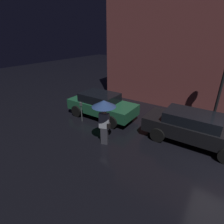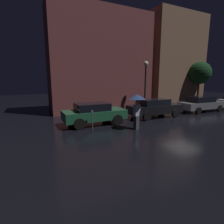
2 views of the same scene
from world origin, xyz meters
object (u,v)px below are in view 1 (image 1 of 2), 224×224
Objects in this scene: parked_car_green at (101,105)px; pedestrian_with_umbrella at (104,111)px; parked_car_black at (194,127)px; parking_meter at (81,110)px.

parked_car_green is 3.14m from pedestrian_with_umbrella.
parking_meter is at bearing -167.70° from parked_car_black.
parked_car_green is 5.29m from parked_car_black.
parked_car_black is at bearing 12.63° from parking_meter.
pedestrian_with_umbrella reaches higher than parked_car_black.
pedestrian_with_umbrella is 1.81× the size of parking_meter.
parked_car_green is 1.33m from parking_meter.
pedestrian_with_umbrella is (-3.36, -2.42, 0.90)m from parked_car_black.
parked_car_green is at bearing -179.23° from parked_car_black.
parked_car_green is 1.95× the size of pedestrian_with_umbrella.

